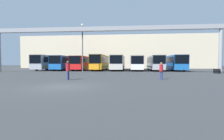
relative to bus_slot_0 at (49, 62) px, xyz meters
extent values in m
plane|color=#2D3033|center=(13.91, -26.66, -1.88)|extent=(200.00, 200.00, 0.00)
cube|color=beige|center=(13.91, 19.96, 3.15)|extent=(60.04, 12.00, 10.08)
cylinder|color=gray|center=(32.73, -9.01, 1.61)|extent=(0.60, 0.60, 6.99)
cube|color=gray|center=(13.91, -9.01, 5.46)|extent=(38.25, 0.80, 0.70)
cube|color=#999EA5|center=(0.00, 0.01, -0.07)|extent=(2.56, 11.44, 2.92)
cube|color=black|center=(0.00, -5.69, 0.47)|extent=(2.35, 0.06, 1.64)
cube|color=black|center=(0.00, 0.01, 0.47)|extent=(2.59, 9.72, 1.23)
cube|color=orange|center=(0.00, 0.01, -1.01)|extent=(2.59, 10.86, 0.24)
cylinder|color=black|center=(-1.12, -3.19, -1.43)|extent=(0.28, 0.91, 0.91)
cylinder|color=black|center=(1.12, -3.19, -1.43)|extent=(0.28, 0.91, 0.91)
cylinder|color=black|center=(-1.12, 3.21, -1.43)|extent=(0.28, 0.91, 0.91)
cylinder|color=black|center=(1.12, 3.21, -1.43)|extent=(0.28, 0.91, 0.91)
cube|color=#1959A5|center=(3.97, -0.66, -0.15)|extent=(2.54, 10.10, 2.77)
cube|color=black|center=(3.97, -5.69, 0.36)|extent=(2.34, 0.06, 1.55)
cube|color=black|center=(3.97, -0.66, 0.36)|extent=(2.57, 8.58, 1.16)
cube|color=#1966B2|center=(3.97, -0.66, -1.04)|extent=(2.57, 9.59, 0.24)
cylinder|color=black|center=(2.86, -3.49, -1.43)|extent=(0.28, 0.92, 0.92)
cylinder|color=black|center=(5.09, -3.49, -1.43)|extent=(0.28, 0.92, 0.92)
cylinder|color=black|center=(2.86, 2.17, -1.43)|extent=(0.28, 0.92, 0.92)
cylinder|color=black|center=(5.09, 2.17, -1.43)|extent=(0.28, 0.92, 0.92)
cube|color=red|center=(7.95, -0.39, -0.19)|extent=(2.51, 10.63, 2.69)
cube|color=black|center=(7.95, -5.69, 0.30)|extent=(2.31, 0.06, 1.51)
cube|color=black|center=(7.95, -0.39, 0.30)|extent=(2.54, 9.04, 1.13)
cube|color=#268C4C|center=(7.95, -0.39, -1.05)|extent=(2.54, 10.10, 0.24)
cylinder|color=black|center=(6.85, -3.37, -1.40)|extent=(0.28, 0.97, 0.97)
cylinder|color=black|center=(9.04, -3.37, -1.40)|extent=(0.28, 0.97, 0.97)
cylinder|color=black|center=(6.85, 2.58, -1.40)|extent=(0.28, 0.97, 0.97)
cylinder|color=black|center=(9.04, 2.58, -1.40)|extent=(0.28, 0.97, 0.97)
cube|color=orange|center=(11.92, 0.05, -0.06)|extent=(2.44, 11.51, 2.95)
cube|color=black|center=(11.92, -5.69, 0.49)|extent=(2.25, 0.06, 1.65)
cube|color=black|center=(11.92, 0.05, 0.49)|extent=(2.47, 9.79, 1.24)
cube|color=#268C4C|center=(11.92, 0.05, -1.00)|extent=(2.47, 10.94, 0.24)
cylinder|color=black|center=(10.86, -3.17, -1.35)|extent=(0.28, 1.07, 1.07)
cylinder|color=black|center=(12.98, -3.17, -1.35)|extent=(0.28, 1.07, 1.07)
cylinder|color=black|center=(10.86, 3.27, -1.35)|extent=(0.28, 1.07, 1.07)
cylinder|color=black|center=(12.98, 3.27, -1.35)|extent=(0.28, 1.07, 1.07)
cube|color=beige|center=(15.90, 0.52, -0.13)|extent=(2.49, 12.46, 2.80)
cube|color=black|center=(15.90, -5.69, 0.38)|extent=(2.29, 0.06, 1.57)
cube|color=black|center=(15.90, 0.52, 0.38)|extent=(2.52, 10.59, 1.18)
cube|color=#1966B2|center=(15.90, 0.52, -1.03)|extent=(2.52, 11.84, 0.24)
cylinder|color=black|center=(14.81, -2.97, -1.37)|extent=(0.28, 1.03, 1.03)
cylinder|color=black|center=(16.98, -2.97, -1.37)|extent=(0.28, 1.03, 1.03)
cylinder|color=black|center=(14.81, 4.01, -1.37)|extent=(0.28, 1.03, 1.03)
cylinder|color=black|center=(16.98, 4.01, -1.37)|extent=(0.28, 1.03, 1.03)
cube|color=silver|center=(19.87, 0.18, -0.20)|extent=(2.45, 11.78, 2.66)
cube|color=black|center=(19.87, -5.69, 0.28)|extent=(2.25, 0.06, 1.49)
cube|color=black|center=(19.87, 0.18, 0.28)|extent=(2.48, 10.02, 1.12)
cube|color=red|center=(19.87, 0.18, -1.06)|extent=(2.48, 11.19, 0.24)
cylinder|color=black|center=(18.80, -3.12, -1.40)|extent=(0.28, 0.97, 0.97)
cylinder|color=black|center=(20.93, -3.12, -1.40)|extent=(0.28, 0.97, 0.97)
cylinder|color=black|center=(18.80, 3.48, -1.40)|extent=(0.28, 0.97, 0.97)
cylinder|color=black|center=(20.93, 3.48, -1.40)|extent=(0.28, 0.97, 0.97)
cube|color=#999EA5|center=(23.84, 0.07, -0.17)|extent=(2.42, 11.55, 2.74)
cube|color=black|center=(23.84, -5.69, 0.34)|extent=(2.22, 0.06, 1.53)
cube|color=black|center=(23.84, 0.07, 0.34)|extent=(2.45, 9.82, 1.15)
cube|color=black|center=(23.84, 0.07, -1.04)|extent=(2.45, 10.98, 0.24)
cylinder|color=black|center=(22.80, -3.17, -1.42)|extent=(0.28, 0.94, 0.94)
cylinder|color=black|center=(24.89, -3.17, -1.42)|extent=(0.28, 0.94, 0.94)
cylinder|color=black|center=(22.80, 3.30, -1.42)|extent=(0.28, 0.94, 0.94)
cylinder|color=black|center=(24.89, 3.30, -1.42)|extent=(0.28, 0.94, 0.94)
cube|color=#1959A5|center=(27.82, -0.32, -0.14)|extent=(2.58, 10.78, 2.79)
cube|color=black|center=(27.82, -5.69, 0.38)|extent=(2.38, 0.06, 1.56)
cube|color=black|center=(27.82, -0.32, 0.38)|extent=(2.61, 9.16, 1.17)
cube|color=black|center=(27.82, -0.32, -1.03)|extent=(2.61, 10.24, 0.24)
cylinder|color=black|center=(26.69, -3.34, -1.35)|extent=(0.28, 1.06, 1.06)
cylinder|color=black|center=(28.95, -3.34, -1.35)|extent=(0.28, 1.06, 1.06)
cylinder|color=black|center=(26.69, 2.70, -1.35)|extent=(0.28, 1.06, 1.06)
cylinder|color=black|center=(28.95, 2.70, -1.35)|extent=(0.28, 1.06, 1.06)
cylinder|color=navy|center=(21.68, -20.62, -1.48)|extent=(0.18, 0.18, 0.81)
cylinder|color=navy|center=(21.52, -20.60, -1.48)|extent=(0.18, 0.18, 0.81)
cylinder|color=#A5191E|center=(21.60, -20.61, -0.74)|extent=(0.35, 0.35, 0.67)
sphere|color=#8C6647|center=(21.60, -20.61, -0.30)|extent=(0.22, 0.22, 0.22)
cylinder|color=navy|center=(12.55, -21.99, -1.45)|extent=(0.20, 0.20, 0.87)
cylinder|color=navy|center=(12.56, -21.82, -1.45)|extent=(0.20, 0.20, 0.87)
cylinder|color=#A5191E|center=(12.56, -21.91, -0.65)|extent=(0.38, 0.38, 0.73)
sphere|color=brown|center=(12.56, -21.91, -0.16)|extent=(0.24, 0.24, 0.24)
torus|color=black|center=(32.06, -9.36, -1.76)|extent=(1.04, 1.04, 0.24)
torus|color=black|center=(32.06, -9.36, -1.52)|extent=(1.04, 1.04, 0.24)
torus|color=black|center=(32.06, -9.36, -1.28)|extent=(1.04, 1.04, 0.24)
cylinder|color=#595B60|center=(10.31, -8.54, 2.14)|extent=(0.20, 0.20, 8.06)
sphere|color=beige|center=(10.31, -8.54, 6.32)|extent=(0.36, 0.36, 0.36)
camera|label=1|loc=(18.54, -38.21, -0.23)|focal=28.00mm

